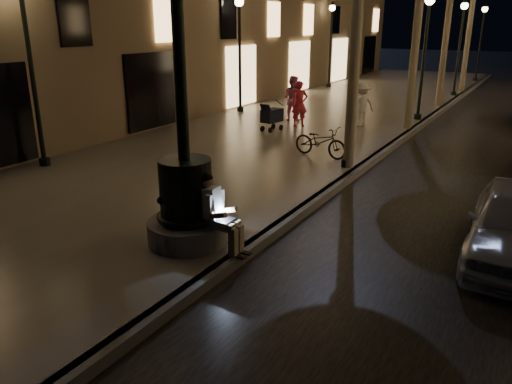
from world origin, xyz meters
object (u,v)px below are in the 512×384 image
Objects in this scene: pedestrian_red at (300,104)px; pedestrian_pink at (292,98)px; seated_man_laptop at (216,210)px; fountain_lamppost at (186,187)px; lamp_left_a at (29,49)px; lamp_left_b at (240,38)px; lamp_left_c at (331,34)px; pedestrian_white at (362,105)px; lamp_curb_c at (461,35)px; bicycle at (320,141)px; lamp_curb_d at (482,33)px; stroller at (272,116)px; lamp_curb_a at (353,49)px; lamp_curb_b at (426,40)px.

pedestrian_pink reaches higher than pedestrian_red.
pedestrian_red is at bearing 108.15° from seated_man_laptop.
fountain_lamppost reaches higher than lamp_left_a.
lamp_left_b is 1.00× the size of lamp_left_c.
seated_man_laptop is 0.28× the size of lamp_left_a.
lamp_left_a reaches higher than pedestrian_white.
lamp_curb_c is 15.63m from bicycle.
lamp_left_c is (-7.10, -8.00, 0.00)m from lamp_curb_d.
pedestrian_white is at bearing 56.49° from stroller.
lamp_curb_c is 11.78m from pedestrian_pink.
stroller is at bearing -106.94° from lamp_curb_c.
lamp_left_a is at bearing 136.48° from bicycle.
fountain_lamppost reaches higher than lamp_left_b.
lamp_curb_d is (0.00, 8.00, 0.00)m from lamp_curb_c.
lamp_curb_a is at bearing -40.20° from lamp_left_b.
pedestrian_red is (-3.47, -19.68, -2.21)m from lamp_curb_d.
lamp_left_b is at bearing 57.60° from bicycle.
lamp_curb_a reaches higher than bicycle.
seated_man_laptop is at bearing 0.00° from fountain_lamppost.
lamp_curb_d is at bearing 38.22° from pedestrian_red.
pedestrian_red is at bearing 66.42° from lamp_left_a.
seated_man_laptop is at bearing -90.36° from lamp_curb_b.
pedestrian_white reaches higher than bicycle.
pedestrian_red is (-3.47, -11.68, -2.21)m from lamp_curb_c.
lamp_curb_c is 3.02× the size of pedestrian_white.
fountain_lamppost is 1.08× the size of lamp_left_b.
lamp_left_a is 11.25m from pedestrian_white.
pedestrian_white is at bearing -61.99° from lamp_left_c.
lamp_left_b is at bearing 147.95° from stroller.
fountain_lamppost is 1.08× the size of lamp_left_a.
fountain_lamppost is at bearing -96.65° from lamp_curb_a.
lamp_left_b is 4.57m from pedestrian_red.
lamp_curb_a is 1.00× the size of lamp_curb_d.
lamp_curb_a is at bearing -90.00° from lamp_curb_b.
lamp_curb_c is at bearing -147.08° from pedestrian_white.
lamp_curb_c is 21.22m from lamp_left_a.
lamp_curb_c and lamp_curb_d have the same top height.
lamp_curb_d is 21.47m from stroller.
lamp_curb_c is 13.77m from stroller.
lamp_left_a reaches higher than bicycle.
lamp_curb_b is at bearing 87.14° from fountain_lamppost.
lamp_left_a is at bearing 162.65° from fountain_lamppost.
lamp_left_c is at bearing 131.59° from lamp_curb_b.
lamp_curb_b is 2.91× the size of pedestrian_red.
fountain_lamppost is 3.26× the size of pedestrian_white.
lamp_curb_d and lamp_left_b have the same top height.
stroller is 0.63× the size of pedestrian_pink.
lamp_left_b is 8.51m from bicycle.
bicycle is (2.43, -3.70, -0.38)m from pedestrian_red.
lamp_left_b and lamp_left_c have the same top height.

